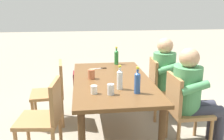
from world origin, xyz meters
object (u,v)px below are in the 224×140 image
(cup_terracotta, at_px, (91,74))
(backpack_by_near_side, at_px, (84,88))
(chair_far_right, at_px, (53,90))
(bottle_clear, at_px, (120,79))
(bottle_blue, at_px, (137,82))
(table_knife, at_px, (100,68))
(chair_near_right, at_px, (161,85))
(dining_table, at_px, (112,86))
(chair_far_left, at_px, (46,115))
(person_in_plaid_shirt, at_px, (193,93))
(cup_white, at_px, (94,90))
(backpack_by_far_side, at_px, (78,84))
(person_in_white_shirt, at_px, (169,74))
(chair_near_left, at_px, (183,107))
(cup_glass, at_px, (111,89))
(bottle_green, at_px, (116,57))

(cup_terracotta, height_order, backpack_by_near_side, cup_terracotta)
(chair_far_right, xyz_separation_m, bottle_clear, (-0.77, -0.81, 0.36))
(bottle_blue, height_order, table_knife, bottle_blue)
(chair_near_right, bearing_deg, bottle_clear, 136.55)
(dining_table, relative_size, chair_near_right, 2.04)
(chair_far_left, distance_m, person_in_plaid_shirt, 1.66)
(cup_white, height_order, backpack_by_far_side, cup_white)
(chair_far_left, bearing_deg, bottle_clear, -87.17)
(chair_far_left, bearing_deg, backpack_by_far_side, -9.98)
(person_in_white_shirt, distance_m, backpack_by_far_side, 1.78)
(cup_terracotta, bearing_deg, backpack_by_near_side, 4.47)
(dining_table, distance_m, cup_terracotta, 0.29)
(chair_near_left, bearing_deg, bottle_blue, 101.87)
(person_in_white_shirt, bearing_deg, bottle_blue, 143.44)
(dining_table, relative_size, cup_terracotta, 14.88)
(bottle_clear, relative_size, backpack_by_near_side, 0.63)
(person_in_plaid_shirt, height_order, backpack_by_far_side, person_in_plaid_shirt)
(dining_table, bearing_deg, chair_far_right, 62.24)
(dining_table, xyz_separation_m, chair_near_left, (-0.40, -0.77, -0.16))
(bottle_clear, relative_size, cup_terracotta, 2.27)
(cup_glass, bearing_deg, table_knife, 1.68)
(chair_far_left, distance_m, backpack_by_far_side, 1.97)
(person_in_plaid_shirt, bearing_deg, table_knife, 46.72)
(person_in_white_shirt, height_order, bottle_green, person_in_white_shirt)
(dining_table, relative_size, cup_glass, 15.63)
(bottle_green, bearing_deg, chair_far_left, 141.48)
(chair_far_right, bearing_deg, person_in_white_shirt, -90.23)
(dining_table, bearing_deg, chair_far_left, 117.90)
(person_in_plaid_shirt, relative_size, bottle_clear, 4.35)
(dining_table, xyz_separation_m, cup_terracotta, (0.06, 0.25, 0.14))
(dining_table, relative_size, chair_far_right, 2.04)
(chair_far_right, distance_m, cup_glass, 1.20)
(person_in_plaid_shirt, distance_m, bottle_green, 1.38)
(dining_table, distance_m, cup_white, 0.55)
(person_in_plaid_shirt, bearing_deg, cup_glass, 97.41)
(dining_table, relative_size, chair_far_left, 2.04)
(chair_near_left, height_order, cup_terracotta, chair_near_left)
(person_in_white_shirt, bearing_deg, dining_table, 114.39)
(chair_far_left, xyz_separation_m, bottle_blue, (-0.11, -0.97, 0.37))
(chair_far_left, height_order, person_in_plaid_shirt, person_in_plaid_shirt)
(cup_terracotta, distance_m, table_knife, 0.50)
(dining_table, distance_m, backpack_by_far_side, 1.64)
(chair_far_left, relative_size, cup_white, 9.85)
(dining_table, distance_m, backpack_by_near_side, 1.37)
(dining_table, relative_size, bottle_blue, 6.18)
(chair_near_left, relative_size, bottle_clear, 3.21)
(bottle_clear, height_order, cup_glass, bottle_clear)
(bottle_blue, bearing_deg, person_in_plaid_shirt, -80.00)
(table_knife, bearing_deg, cup_white, 172.19)
(person_in_plaid_shirt, xyz_separation_m, backpack_by_far_side, (1.91, 1.31, -0.46))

